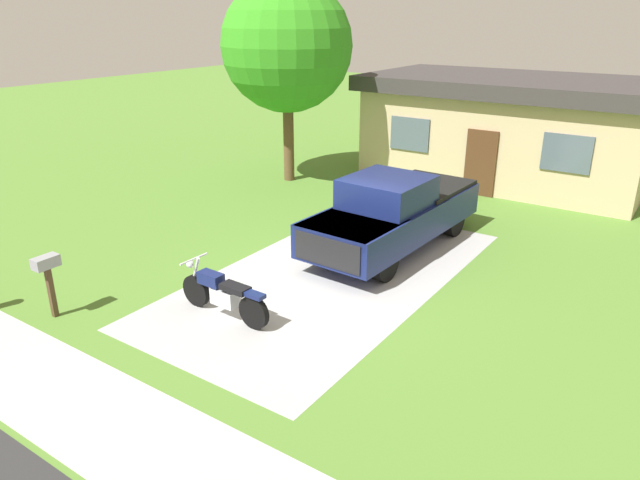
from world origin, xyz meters
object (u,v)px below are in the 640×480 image
Objects in this scene: pickup_truck at (395,211)px; neighbor_house at (508,128)px; shade_tree at (287,46)px; mailbox at (47,270)px; motorcycle at (223,294)px.

neighbor_house is at bearing 88.93° from pickup_truck.
mailbox is at bearing -78.02° from shade_tree.
motorcycle is 3.34m from mailbox.
motorcycle is at bearing 34.51° from mailbox.
pickup_truck is 7.91m from mailbox.
shade_tree is (-6.00, 3.54, 3.54)m from pickup_truck.
shade_tree is at bearing 101.98° from mailbox.
mailbox is (-3.77, -6.95, 0.03)m from pickup_truck.
pickup_truck is 8.07m from neighbor_house.
neighbor_house reaches higher than mailbox.
motorcycle is 0.39× the size of pickup_truck.
pickup_truck is at bearing -30.54° from shade_tree.
mailbox is at bearing -145.49° from motorcycle.
shade_tree is at bearing 119.85° from motorcycle.
mailbox is at bearing -104.67° from neighbor_house.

